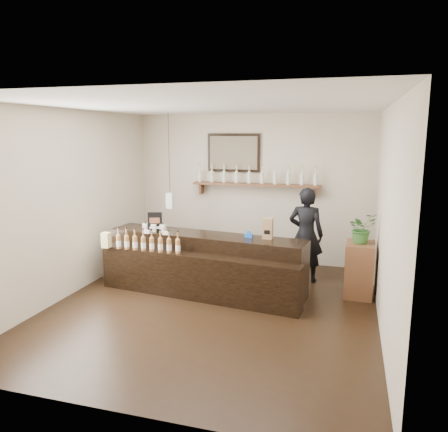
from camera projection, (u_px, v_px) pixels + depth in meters
The scene contains 10 objects.
ground at pixel (212, 307), 6.21m from camera, with size 5.00×5.00×0.00m, color black.
room_shell at pixel (212, 189), 5.90m from camera, with size 5.00×5.00×5.00m.
back_wall_decor at pixel (242, 170), 8.17m from camera, with size 2.66×0.96×1.69m.
counter at pixel (202, 265), 6.78m from camera, with size 3.24×1.24×1.05m.
promo_sign at pixel (155, 222), 6.95m from camera, with size 0.22×0.09×0.32m.
paper_bag at pixel (268, 229), 6.47m from camera, with size 0.15×0.12×0.31m.
tape_dispenser at pixel (249, 235), 6.57m from camera, with size 0.13×0.07×0.10m.
side_cabinet at pixel (359, 269), 6.61m from camera, with size 0.43×0.58×0.82m.
potted_plant at pixel (362, 228), 6.49m from camera, with size 0.41×0.36×0.46m, color #336829.
shopkeeper at pixel (306, 229), 7.20m from camera, with size 0.65×0.43×1.79m, color black.
Camera 1 is at (1.80, -5.58, 2.44)m, focal length 35.00 mm.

